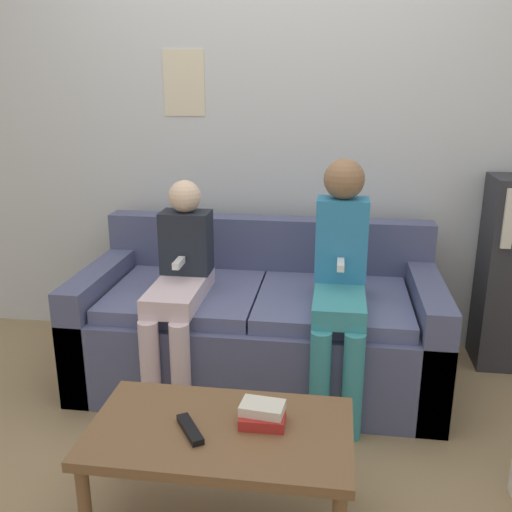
{
  "coord_description": "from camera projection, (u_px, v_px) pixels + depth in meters",
  "views": [
    {
      "loc": [
        0.36,
        -2.14,
        1.5
      ],
      "look_at": [
        0.0,
        0.41,
        0.7
      ],
      "focal_mm": 40.0,
      "sensor_mm": 36.0,
      "label": 1
    }
  ],
  "objects": [
    {
      "name": "couch",
      "position": [
        260.0,
        326.0,
        2.95
      ],
      "size": [
        1.78,
        0.87,
        0.78
      ],
      "color": "#4C5175",
      "rests_on": "ground_plane"
    },
    {
      "name": "coffee_table",
      "position": [
        220.0,
        439.0,
        1.92
      ],
      "size": [
        0.88,
        0.5,
        0.39
      ],
      "color": "brown",
      "rests_on": "ground_plane"
    },
    {
      "name": "person_right",
      "position": [
        340.0,
        272.0,
        2.61
      ],
      "size": [
        0.24,
        0.59,
        1.16
      ],
      "color": "teal",
      "rests_on": "ground_plane"
    },
    {
      "name": "tv_remote",
      "position": [
        190.0,
        429.0,
        1.88
      ],
      "size": [
        0.13,
        0.16,
        0.02
      ],
      "rotation": [
        0.0,
        0.0,
        0.58
      ],
      "color": "black",
      "rests_on": "coffee_table"
    },
    {
      "name": "ground_plane",
      "position": [
        243.0,
        435.0,
        2.52
      ],
      "size": [
        10.0,
        10.0,
        0.0
      ],
      "primitive_type": "plane",
      "color": "#937A56"
    },
    {
      "name": "wall_back",
      "position": [
        273.0,
        118.0,
        3.15
      ],
      "size": [
        8.0,
        0.06,
        2.6
      ],
      "color": "silver",
      "rests_on": "ground_plane"
    },
    {
      "name": "person_left",
      "position": [
        180.0,
        281.0,
        2.71
      ],
      "size": [
        0.24,
        0.59,
        1.04
      ],
      "color": "silver",
      "rests_on": "ground_plane"
    },
    {
      "name": "book_stack",
      "position": [
        262.0,
        414.0,
        1.92
      ],
      "size": [
        0.16,
        0.12,
        0.07
      ],
      "color": "red",
      "rests_on": "coffee_table"
    }
  ]
}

